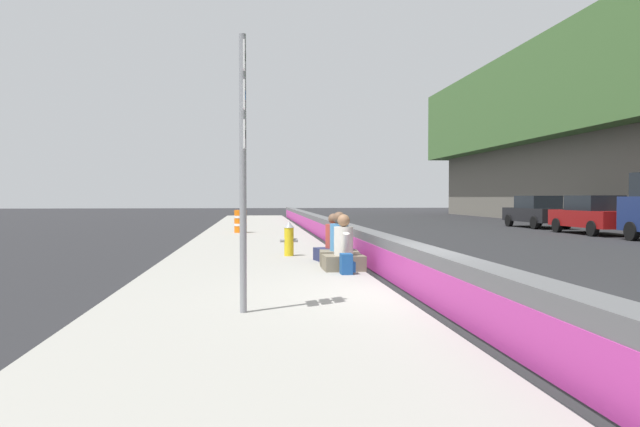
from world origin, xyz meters
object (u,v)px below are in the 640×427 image
seated_person_middle (339,248)px  parked_car_fourth (593,215)px  seated_person_rear (333,246)px  route_sign_post (243,151)px  seated_person_foreground (344,253)px  parked_car_midline (537,212)px  backpack (347,264)px  construction_barrel (240,221)px  fire_hydrant (289,238)px

seated_person_middle → parked_car_fourth: parked_car_fourth is taller
seated_person_rear → route_sign_post: bearing=162.2°
seated_person_foreground → seated_person_middle: 0.90m
route_sign_post → parked_car_midline: bearing=-33.6°
seated_person_middle → route_sign_post: bearing=159.2°
seated_person_foreground → parked_car_fourth: parked_car_fourth is taller
seated_person_foreground → parked_car_midline: (18.46, -13.18, 0.36)m
route_sign_post → backpack: size_ratio=9.00×
seated_person_rear → parked_car_midline: (16.62, -13.15, 0.38)m
backpack → construction_barrel: 14.18m
backpack → parked_car_fourth: bearing=-44.1°
parked_car_fourth → route_sign_post: bearing=138.9°
route_sign_post → construction_barrel: bearing=1.5°
seated_person_foreground → backpack: (-0.64, 0.03, -0.16)m
route_sign_post → parked_car_midline: 27.40m
backpack → parked_car_midline: 23.23m
construction_barrel → parked_car_midline: parked_car_midline is taller
backpack → seated_person_middle: bearing=-2.4°
seated_person_foreground → seated_person_rear: size_ratio=1.03×
seated_person_foreground → seated_person_middle: size_ratio=0.98×
construction_barrel → seated_person_middle: bearing=-168.9°
seated_person_middle → backpack: bearing=177.6°
backpack → construction_barrel: size_ratio=0.42×
backpack → seated_person_foreground: bearing=-2.8°
seated_person_foreground → parked_car_fourth: bearing=-45.4°
route_sign_post → fire_hydrant: 7.70m
parked_car_midline → backpack: bearing=145.3°
seated_person_middle → backpack: size_ratio=2.95×
seated_person_foreground → route_sign_post: bearing=155.8°
seated_person_middle → fire_hydrant: bearing=23.9°
construction_barrel → fire_hydrant: bearing=-171.9°
fire_hydrant → parked_car_midline: bearing=-42.6°
route_sign_post → parked_car_fourth: bearing=-41.1°
backpack → parked_car_midline: bearing=-34.7°
backpack → parked_car_midline: size_ratio=0.09×
fire_hydrant → parked_car_fourth: (9.69, -13.94, 0.27)m
seated_person_middle → construction_barrel: seated_person_middle is taller
route_sign_post → backpack: 4.58m
seated_person_rear → construction_barrel: (11.50, 2.44, 0.13)m
backpack → construction_barrel: construction_barrel is taller
fire_hydrant → seated_person_foreground: seated_person_foreground is taller
parked_car_fourth → seated_person_foreground: bearing=134.6°
parked_car_fourth → parked_car_midline: bearing=-1.9°
seated_person_rear → backpack: seated_person_rear is taller
seated_person_foreground → seated_person_middle: bearing=-2.2°
fire_hydrant → backpack: fire_hydrant is taller
parked_car_midline → fire_hydrant: bearing=137.4°
route_sign_post → seated_person_foreground: 5.07m
fire_hydrant → seated_person_middle: (-2.21, -0.98, -0.08)m
seated_person_middle → parked_car_midline: size_ratio=0.26×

